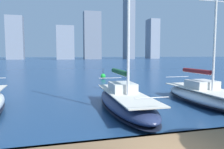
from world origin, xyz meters
TOP-DOWN VIEW (x-y plane):
  - city_skyline at (7.25, -158.32)m, footprint 167.81×26.14m
  - sailboat_maroon at (-6.95, -7.38)m, footprint 2.88×8.38m
  - sailboat_forest at (-0.86, -6.89)m, footprint 2.61×8.87m
  - channel_buoy at (-3.38, -24.59)m, footprint 0.70×0.70m

SIDE VIEW (x-z plane):
  - channel_buoy at x=-3.38m, z-range -0.34..1.06m
  - sailboat_maroon at x=-6.95m, z-range -4.74..5.94m
  - sailboat_forest at x=-0.86m, z-range -4.56..5.85m
  - city_skyline at x=7.25m, z-range -7.25..46.98m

